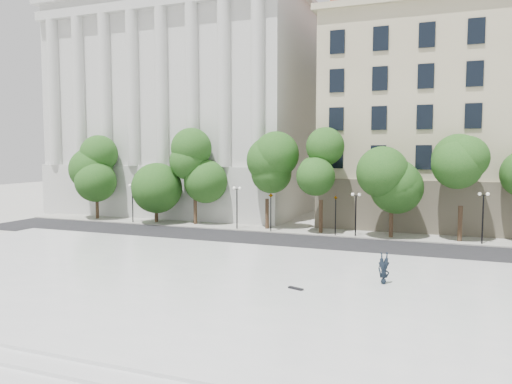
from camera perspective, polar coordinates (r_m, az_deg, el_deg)
ground at (r=26.96m, az=-11.97°, el=-11.98°), size 160.00×160.00×0.00m
plaza at (r=29.35m, az=-8.72°, el=-10.08°), size 44.00×22.00×0.45m
street at (r=42.73m, az=1.43°, el=-5.62°), size 60.00×8.00×0.02m
far_sidewalk at (r=48.32m, az=3.85°, el=-4.35°), size 60.00×4.00×0.12m
building_west at (r=67.94m, az=-6.26°, el=9.12°), size 31.50×27.65×25.60m
building_east at (r=60.81m, az=26.91°, el=7.50°), size 36.00×26.15×23.00m
traffic_light_west at (r=46.68m, az=1.71°, el=-0.07°), size 1.06×1.96×4.28m
traffic_light_east at (r=45.02m, az=9.10°, el=-0.49°), size 0.80×1.62×4.14m
person_lying at (r=28.51m, az=14.38°, el=-9.67°), size 1.32×1.84×0.47m
skateboard at (r=26.75m, az=4.56°, el=-10.92°), size 0.89×0.49×0.09m
plaza_steps at (r=20.51m, az=-26.42°, el=-17.52°), size 44.00×3.00×0.30m
street_trees at (r=47.95m, az=1.63°, el=1.94°), size 46.85×4.87×7.78m
lamp_posts at (r=46.50m, az=3.86°, el=-1.19°), size 34.71×0.28×4.34m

